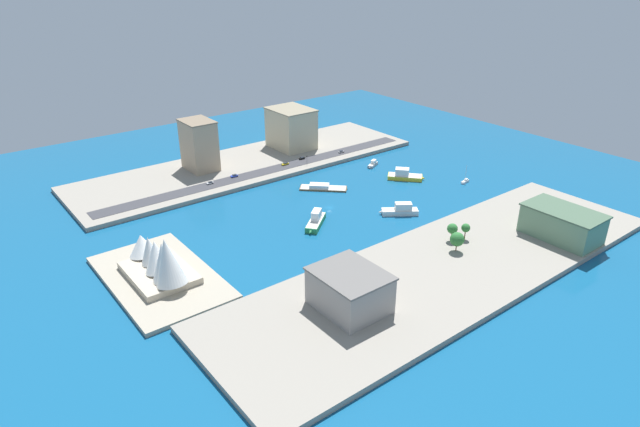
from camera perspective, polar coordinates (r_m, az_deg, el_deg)
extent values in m
plane|color=#145684|center=(313.31, 0.99, 0.64)|extent=(440.00, 440.00, 0.00)
cube|color=gray|center=(258.11, 13.30, -5.48)|extent=(70.00, 240.00, 2.66)
cube|color=gray|center=(379.95, -7.33, 5.15)|extent=(70.00, 240.00, 2.66)
cube|color=#A89E89|center=(254.48, -16.34, -6.43)|extent=(72.60, 42.10, 2.00)
cube|color=#38383D|center=(362.13, -5.58, 4.46)|extent=(11.59, 228.00, 0.15)
cube|color=#2D8C4C|center=(292.04, -0.45, -0.95)|extent=(18.68, 20.94, 2.96)
cone|color=#2D8C4C|center=(281.92, -1.01, -1.96)|extent=(3.75, 3.75, 2.66)
cube|color=white|center=(291.81, -0.38, -0.12)|extent=(8.38, 8.97, 4.83)
cube|color=beige|center=(291.37, -0.45, -0.68)|extent=(17.93, 20.10, 0.10)
cube|color=yellow|center=(358.08, 8.86, 3.78)|extent=(22.17, 21.07, 2.56)
cone|color=yellow|center=(358.06, 10.72, 3.63)|extent=(3.25, 3.25, 2.30)
cube|color=white|center=(356.88, 8.57, 4.33)|extent=(10.50, 10.28, 4.45)
cube|color=beige|center=(357.61, 8.87, 3.98)|extent=(21.28, 20.23, 0.10)
cube|color=brown|center=(338.18, 0.35, 2.65)|extent=(26.07, 26.82, 1.05)
cone|color=brown|center=(337.24, 2.84, 2.55)|extent=(1.34, 1.34, 0.95)
cube|color=white|center=(337.79, -0.08, 2.92)|extent=(12.82, 13.03, 2.17)
cube|color=beige|center=(337.96, 0.35, 2.74)|extent=(25.03, 25.75, 0.10)
cube|color=silver|center=(307.69, 8.32, 0.18)|extent=(16.74, 20.00, 2.82)
cone|color=silver|center=(305.90, 6.33, 0.14)|extent=(3.54, 3.54, 2.54)
cube|color=white|center=(306.64, 8.70, 0.75)|extent=(9.16, 10.18, 3.91)
cube|color=beige|center=(307.08, 8.34, 0.42)|extent=(16.07, 19.20, 0.10)
cube|color=#999EA3|center=(378.06, 5.53, 5.07)|extent=(7.74, 11.36, 1.78)
cone|color=#999EA3|center=(372.86, 5.19, 4.79)|extent=(2.13, 2.13, 1.60)
cube|color=white|center=(378.42, 5.61, 5.41)|extent=(4.30, 5.27, 2.31)
cube|color=beige|center=(377.74, 5.54, 5.20)|extent=(7.43, 10.91, 0.10)
cube|color=white|center=(360.23, 14.90, 3.23)|extent=(3.48, 7.44, 1.29)
cone|color=white|center=(356.93, 14.61, 3.06)|extent=(1.35, 1.35, 1.16)
cube|color=white|center=(360.67, 15.00, 3.45)|extent=(1.92, 2.74, 0.99)
cube|color=beige|center=(359.98, 14.91, 3.34)|extent=(3.34, 7.14, 0.10)
cylinder|color=silver|center=(357.84, 14.98, 4.10)|extent=(0.24, 0.24, 10.58)
cube|color=tan|center=(367.54, -12.49, 6.92)|extent=(22.91, 17.33, 32.05)
cube|color=#7C6B55|center=(362.91, -12.73, 9.39)|extent=(23.83, 18.02, 0.80)
cube|color=#C6B793|center=(403.91, -3.02, 8.83)|extent=(31.36, 25.52, 28.10)
cube|color=gray|center=(400.10, -3.07, 10.82)|extent=(32.62, 26.55, 0.80)
cube|color=gray|center=(218.55, 3.11, -8.07)|extent=(28.16, 23.44, 15.29)
cube|color=slate|center=(214.26, 3.16, -6.27)|extent=(29.28, 24.38, 0.80)
cube|color=slate|center=(296.65, 23.92, -1.04)|extent=(35.59, 21.01, 14.34)
cube|color=#47624A|center=(293.67, 24.17, 0.29)|extent=(37.01, 21.85, 0.80)
cylinder|color=black|center=(344.19, -11.56, 3.00)|extent=(0.27, 0.65, 0.64)
cylinder|color=black|center=(345.59, -11.68, 3.08)|extent=(0.27, 0.65, 0.64)
cylinder|color=black|center=(345.33, -11.12, 3.11)|extent=(0.27, 0.65, 0.64)
cylinder|color=black|center=(346.72, -11.24, 3.19)|extent=(0.27, 0.65, 0.64)
cube|color=white|center=(345.36, -11.40, 3.14)|extent=(1.95, 4.30, 0.74)
cube|color=#262D38|center=(345.21, -11.38, 3.24)|extent=(1.68, 2.42, 0.51)
cylinder|color=black|center=(396.63, 2.33, 6.48)|extent=(0.26, 0.65, 0.64)
cylinder|color=black|center=(395.46, 2.47, 6.42)|extent=(0.26, 0.65, 0.64)
cylinder|color=black|center=(394.86, 1.99, 6.40)|extent=(0.26, 0.65, 0.64)
cylinder|color=black|center=(393.69, 2.13, 6.34)|extent=(0.26, 0.65, 0.64)
cube|color=#B7B7BC|center=(395.06, 2.23, 6.45)|extent=(1.88, 4.28, 0.83)
cube|color=#262D38|center=(394.71, 2.21, 6.54)|extent=(1.62, 2.41, 0.57)
cylinder|color=black|center=(352.55, -9.11, 3.74)|extent=(0.28, 0.65, 0.64)
cylinder|color=black|center=(354.02, -9.23, 3.82)|extent=(0.28, 0.65, 0.64)
cylinder|color=black|center=(353.84, -8.64, 3.85)|extent=(0.28, 0.65, 0.64)
cylinder|color=black|center=(355.30, -8.77, 3.93)|extent=(0.28, 0.65, 0.64)
cube|color=blue|center=(353.80, -8.94, 3.88)|extent=(2.17, 4.68, 0.86)
cube|color=#262D38|center=(353.65, -8.92, 4.00)|extent=(1.84, 2.65, 0.55)
cylinder|color=black|center=(369.80, -3.80, 5.03)|extent=(0.28, 0.65, 0.64)
cylinder|color=black|center=(371.03, -3.95, 5.10)|extent=(0.28, 0.65, 0.64)
cylinder|color=black|center=(371.81, -3.36, 5.16)|extent=(0.28, 0.65, 0.64)
cylinder|color=black|center=(373.04, -3.51, 5.22)|extent=(0.28, 0.65, 0.64)
cube|color=yellow|center=(371.30, -3.66, 5.18)|extent=(2.07, 5.21, 0.87)
cube|color=#262D38|center=(371.21, -3.63, 5.29)|extent=(1.75, 2.94, 0.55)
cylinder|color=black|center=(380.17, -2.01, 5.64)|extent=(0.26, 0.64, 0.64)
cylinder|color=black|center=(381.44, -2.16, 5.71)|extent=(0.26, 0.64, 0.64)
cylinder|color=black|center=(381.89, -1.64, 5.74)|extent=(0.26, 0.64, 0.64)
cylinder|color=black|center=(383.16, -1.79, 5.81)|extent=(0.26, 0.64, 0.64)
cube|color=black|center=(381.57, -1.90, 5.76)|extent=(1.94, 4.39, 0.73)
cube|color=#262D38|center=(381.47, -1.88, 5.87)|extent=(1.68, 2.47, 0.65)
cylinder|color=black|center=(370.72, -1.38, 5.51)|extent=(0.18, 0.18, 5.50)
cube|color=black|center=(369.64, -1.38, 5.99)|extent=(0.36, 0.36, 1.00)
sphere|color=red|center=(369.53, -1.38, 6.04)|extent=(0.24, 0.24, 0.24)
sphere|color=yellow|center=(369.64, -1.38, 5.99)|extent=(0.24, 0.24, 0.24)
sphere|color=green|center=(369.76, -1.38, 5.93)|extent=(0.24, 0.24, 0.24)
cube|color=#BCAD93|center=(253.23, -16.41, -5.95)|extent=(35.73, 25.04, 3.00)
cone|color=white|center=(237.22, -15.56, -4.86)|extent=(16.90, 13.58, 22.03)
cone|color=white|center=(241.43, -15.90, -4.82)|extent=(15.32, 12.96, 18.22)
cone|color=white|center=(249.15, -16.64, -4.29)|extent=(15.40, 12.87, 16.08)
cone|color=white|center=(256.35, -17.33, -3.67)|extent=(11.00, 9.47, 13.68)
cone|color=white|center=(265.06, -18.06, -3.14)|extent=(14.57, 13.19, 11.71)
cylinder|color=brown|center=(281.01, 14.88, -2.18)|extent=(0.50, 0.50, 4.47)
sphere|color=#2D7233|center=(279.26, 14.97, -1.46)|extent=(4.38, 4.38, 4.38)
cylinder|color=brown|center=(277.98, 13.56, -2.34)|extent=(0.50, 0.50, 4.48)
sphere|color=#2D7233|center=(276.06, 13.64, -1.55)|extent=(5.19, 5.19, 5.19)
cylinder|color=brown|center=(269.07, 14.02, -3.47)|extent=(0.50, 0.50, 3.53)
sphere|color=#2D7233|center=(267.01, 14.12, -2.63)|extent=(6.84, 6.84, 6.84)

